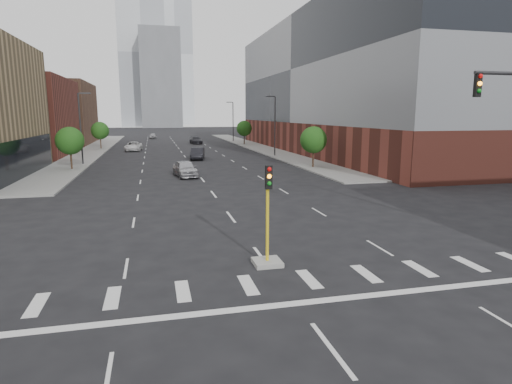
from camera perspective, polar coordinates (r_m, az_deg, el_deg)
name	(u,v)px	position (r m, az deg, el deg)	size (l,w,h in m)	color
sidewalk_left_far	(95,149)	(83.13, -20.71, 5.34)	(5.00, 92.00, 0.15)	gray
sidewalk_right_far	(256,146)	(84.79, -0.07, 6.10)	(5.00, 92.00, 0.15)	gray
building_left_far_a	(0,117)	(77.67, -31.00, 8.60)	(20.00, 22.00, 12.00)	brown
building_left_far_b	(41,113)	(102.81, -26.73, 9.35)	(20.00, 24.00, 13.00)	brown
building_right_main	(358,86)	(76.43, 13.44, 13.54)	(24.00, 70.00, 22.00)	brown
tower_left	(142,55)	(230.03, -14.92, 17.24)	(22.00, 22.00, 70.00)	#B2B7BC
tower_right	(175,56)	(270.71, -10.79, 17.39)	(20.00, 20.00, 80.00)	#B2B7BC
tower_mid	(161,79)	(208.86, -12.60, 14.47)	(18.00, 18.00, 44.00)	slate
median_traffic_signal	(267,243)	(18.66, 1.54, -6.87)	(1.20, 1.20, 4.40)	#999993
streetlight_right_a	(274,123)	(65.78, 2.46, 9.13)	(1.60, 0.22, 9.07)	#2D2D30
streetlight_right_b	(233,120)	(99.89, -3.13, 9.58)	(1.60, 0.22, 9.07)	#2D2D30
streetlight_left	(81,125)	(58.91, -22.30, 8.22)	(1.60, 0.22, 9.07)	#2D2D30
tree_left_near	(70,141)	(54.14, -23.58, 6.28)	(3.20, 3.20, 4.85)	#382619
tree_left_far	(100,131)	(83.82, -20.09, 7.69)	(3.20, 3.20, 4.85)	#382619
tree_right_near	(313,140)	(51.81, 7.67, 6.90)	(3.20, 3.20, 4.85)	#382619
tree_right_far	(244,128)	(90.24, -1.59, 8.47)	(3.20, 3.20, 4.85)	#382619
car_near_left	(185,169)	(45.20, -9.42, 3.10)	(2.01, 4.99, 1.70)	#ADADB2
car_mid_right	(198,153)	(62.14, -7.80, 5.11)	(1.78, 5.11, 1.68)	black
car_far_left	(134,146)	(78.67, -16.02, 5.88)	(2.63, 5.71, 1.59)	silver
car_deep_right	(196,140)	(93.91, -8.02, 6.84)	(2.15, 5.28, 1.53)	black
car_distant	(153,136)	(115.18, -13.59, 7.29)	(1.70, 4.23, 1.44)	#A8A8AD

